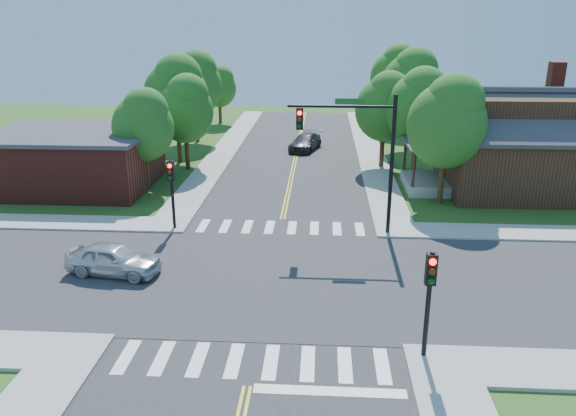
# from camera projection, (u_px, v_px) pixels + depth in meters

# --- Properties ---
(ground) EXTENTS (100.00, 100.00, 0.00)m
(ground) POSITION_uv_depth(u_px,v_px,m) (270.00, 279.00, 24.15)
(ground) COLOR #35561B
(ground) RESTS_ON ground
(road_ns) EXTENTS (10.00, 90.00, 0.04)m
(road_ns) POSITION_uv_depth(u_px,v_px,m) (270.00, 279.00, 24.14)
(road_ns) COLOR #2D2D30
(road_ns) RESTS_ON ground
(road_ew) EXTENTS (90.00, 10.00, 0.04)m
(road_ew) POSITION_uv_depth(u_px,v_px,m) (270.00, 278.00, 24.14)
(road_ew) COLOR #2D2D30
(road_ew) RESTS_ON ground
(intersection_patch) EXTENTS (10.20, 10.20, 0.06)m
(intersection_patch) POSITION_uv_depth(u_px,v_px,m) (270.00, 279.00, 24.15)
(intersection_patch) COLOR #2D2D30
(intersection_patch) RESTS_ON ground
(sidewalk_ne) EXTENTS (40.00, 40.00, 0.14)m
(sidewalk_ne) POSITION_uv_depth(u_px,v_px,m) (523.00, 182.00, 38.15)
(sidewalk_ne) COLOR #9E9B93
(sidewalk_ne) RESTS_ON ground
(sidewalk_nw) EXTENTS (40.00, 40.00, 0.14)m
(sidewalk_nw) POSITION_uv_depth(u_px,v_px,m) (70.00, 175.00, 40.01)
(sidewalk_nw) COLOR #9E9B93
(sidewalk_nw) RESTS_ON ground
(crosswalk_north) EXTENTS (8.85, 2.00, 0.01)m
(crosswalk_north) POSITION_uv_depth(u_px,v_px,m) (281.00, 227.00, 30.00)
(crosswalk_north) COLOR white
(crosswalk_north) RESTS_ON ground
(crosswalk_south) EXTENTS (8.85, 2.00, 0.01)m
(crosswalk_south) POSITION_uv_depth(u_px,v_px,m) (253.00, 361.00, 18.27)
(crosswalk_south) COLOR white
(crosswalk_south) RESTS_ON ground
(centerline) EXTENTS (0.30, 90.00, 0.01)m
(centerline) POSITION_uv_depth(u_px,v_px,m) (270.00, 278.00, 24.13)
(centerline) COLOR yellow
(centerline) RESTS_ON ground
(stop_bar) EXTENTS (4.60, 0.45, 0.09)m
(stop_bar) POSITION_uv_depth(u_px,v_px,m) (330.00, 392.00, 16.82)
(stop_bar) COLOR white
(stop_bar) RESTS_ON ground
(signal_mast_ne) EXTENTS (5.30, 0.42, 7.20)m
(signal_mast_ne) POSITION_uv_depth(u_px,v_px,m) (359.00, 142.00, 27.65)
(signal_mast_ne) COLOR black
(signal_mast_ne) RESTS_ON ground
(signal_pole_se) EXTENTS (0.34, 0.42, 3.80)m
(signal_pole_se) POSITION_uv_depth(u_px,v_px,m) (430.00, 286.00, 17.65)
(signal_pole_se) COLOR black
(signal_pole_se) RESTS_ON ground
(signal_pole_nw) EXTENTS (0.34, 0.42, 3.80)m
(signal_pole_nw) POSITION_uv_depth(u_px,v_px,m) (171.00, 182.00, 28.90)
(signal_pole_nw) COLOR black
(signal_pole_nw) RESTS_ON ground
(house_ne) EXTENTS (13.05, 8.80, 7.11)m
(house_ne) POSITION_uv_depth(u_px,v_px,m) (527.00, 140.00, 35.65)
(house_ne) COLOR #321C11
(house_ne) RESTS_ON ground
(building_nw) EXTENTS (10.40, 8.40, 3.73)m
(building_nw) POSITION_uv_depth(u_px,v_px,m) (73.00, 159.00, 36.86)
(building_nw) COLOR maroon
(building_nw) RESTS_ON ground
(tree_e_a) EXTENTS (4.58, 4.35, 7.79)m
(tree_e_a) POSITION_uv_depth(u_px,v_px,m) (448.00, 120.00, 32.38)
(tree_e_a) COLOR #382314
(tree_e_a) RESTS_ON ground
(tree_e_b) EXTENTS (4.49, 4.27, 7.64)m
(tree_e_b) POSITION_uv_depth(u_px,v_px,m) (419.00, 104.00, 38.77)
(tree_e_b) COLOR #382314
(tree_e_b) RESTS_ON ground
(tree_e_c) EXTENTS (5.02, 4.77, 8.53)m
(tree_e_c) POSITION_uv_depth(u_px,v_px,m) (411.00, 83.00, 46.37)
(tree_e_c) COLOR #382314
(tree_e_c) RESTS_ON ground
(tree_e_d) EXTENTS (4.96, 4.71, 8.43)m
(tree_e_d) POSITION_uv_depth(u_px,v_px,m) (397.00, 73.00, 55.11)
(tree_e_d) COLOR #382314
(tree_e_d) RESTS_ON ground
(tree_w_a) EXTENTS (3.90, 3.71, 6.63)m
(tree_w_a) POSITION_uv_depth(u_px,v_px,m) (144.00, 124.00, 35.46)
(tree_w_a) COLOR #382314
(tree_w_a) RESTS_ON ground
(tree_w_b) EXTENTS (4.88, 4.64, 8.30)m
(tree_w_b) POSITION_uv_depth(u_px,v_px,m) (177.00, 92.00, 42.02)
(tree_w_b) COLOR #382314
(tree_w_b) RESTS_ON ground
(tree_w_c) EXTENTS (4.80, 4.56, 8.16)m
(tree_w_c) POSITION_uv_depth(u_px,v_px,m) (195.00, 82.00, 49.38)
(tree_w_c) COLOR #382314
(tree_w_c) RESTS_ON ground
(tree_w_d) EXTENTS (3.56, 3.38, 6.06)m
(tree_w_d) POSITION_uv_depth(u_px,v_px,m) (220.00, 86.00, 58.78)
(tree_w_d) COLOR #382314
(tree_w_d) RESTS_ON ground
(tree_house) EXTENTS (4.23, 4.01, 7.18)m
(tree_house) POSITION_uv_depth(u_px,v_px,m) (386.00, 105.00, 40.57)
(tree_house) COLOR #382314
(tree_house) RESTS_ON ground
(tree_bldg) EXTENTS (4.14, 3.93, 7.03)m
(tree_bldg) POSITION_uv_depth(u_px,v_px,m) (185.00, 107.00, 40.26)
(tree_bldg) COLOR #382314
(tree_bldg) RESTS_ON ground
(car_silver) EXTENTS (2.97, 4.64, 1.40)m
(car_silver) POSITION_uv_depth(u_px,v_px,m) (113.00, 260.00, 24.36)
(car_silver) COLOR silver
(car_silver) RESTS_ON ground
(car_dgrey) EXTENTS (4.32, 5.59, 1.33)m
(car_dgrey) POSITION_uv_depth(u_px,v_px,m) (305.00, 143.00, 47.56)
(car_dgrey) COLOR #2C2E30
(car_dgrey) RESTS_ON ground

